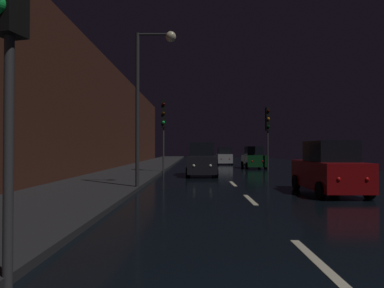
# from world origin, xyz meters

# --- Properties ---
(ground) EXTENTS (25.16, 84.00, 0.02)m
(ground) POSITION_xyz_m (0.00, 24.50, -0.01)
(ground) COLOR black
(sidewalk_left) EXTENTS (4.40, 84.00, 0.15)m
(sidewalk_left) POSITION_xyz_m (-6.38, 24.50, 0.07)
(sidewalk_left) COLOR #28282B
(sidewalk_left) RESTS_ON ground
(building_facade_left) EXTENTS (0.80, 63.00, 8.65)m
(building_facade_left) POSITION_xyz_m (-8.98, 21.00, 4.32)
(building_facade_left) COLOR #472319
(building_facade_left) RESTS_ON ground
(lane_centerline) EXTENTS (0.16, 13.28, 0.01)m
(lane_centerline) POSITION_xyz_m (0.00, 8.70, 0.01)
(lane_centerline) COLOR beige
(lane_centerline) RESTS_ON ground
(traffic_light_far_left) EXTENTS (0.34, 0.47, 5.14)m
(traffic_light_far_left) POSITION_xyz_m (-4.08, 20.72, 3.76)
(traffic_light_far_left) COLOR #38383A
(traffic_light_far_left) RESTS_ON ground
(traffic_light_far_right) EXTENTS (0.36, 0.48, 5.12)m
(traffic_light_far_right) POSITION_xyz_m (4.09, 24.76, 3.74)
(traffic_light_far_right) COLOR #38383A
(traffic_light_far_right) RESTS_ON ground
(streetlamp_overhead) EXTENTS (1.70, 0.44, 6.65)m
(streetlamp_overhead) POSITION_xyz_m (-3.80, 11.55, 4.46)
(streetlamp_overhead) COLOR #2D2D30
(streetlamp_overhead) RESTS_ON ground
(car_approaching_headlights) EXTENTS (1.93, 4.17, 2.10)m
(car_approaching_headlights) POSITION_xyz_m (-1.46, 18.82, 0.96)
(car_approaching_headlights) COLOR black
(car_approaching_headlights) RESTS_ON ground
(car_parked_right_near) EXTENTS (1.85, 4.01, 2.02)m
(car_parked_right_near) POSITION_xyz_m (3.28, 10.58, 0.92)
(car_parked_right_near) COLOR maroon
(car_parked_right_near) RESTS_ON ground
(car_distant_taillights) EXTENTS (1.72, 3.71, 1.87)m
(car_distant_taillights) POSITION_xyz_m (1.31, 33.97, 0.86)
(car_distant_taillights) COLOR #A5A8AD
(car_distant_taillights) RESTS_ON ground
(car_parked_right_far) EXTENTS (1.77, 3.83, 1.93)m
(car_parked_right_far) POSITION_xyz_m (3.28, 26.85, 0.88)
(car_parked_right_far) COLOR #0F3819
(car_parked_right_far) RESTS_ON ground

